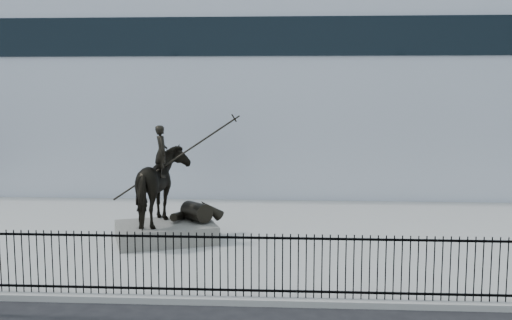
{
  "coord_description": "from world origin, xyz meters",
  "views": [
    {
      "loc": [
        0.35,
        -12.06,
        5.02
      ],
      "look_at": [
        -0.74,
        6.0,
        2.74
      ],
      "focal_mm": 42.0,
      "sensor_mm": 36.0,
      "label": 1
    }
  ],
  "objects": [
    {
      "name": "plaza",
      "position": [
        0.0,
        7.0,
        0.07
      ],
      "size": [
        30.0,
        12.0,
        0.15
      ],
      "primitive_type": "cube",
      "color": "#979895",
      "rests_on": "ground"
    },
    {
      "name": "building",
      "position": [
        0.0,
        20.0,
        4.5
      ],
      "size": [
        44.0,
        14.0,
        9.0
      ],
      "primitive_type": "cube",
      "color": "#B6BDC6",
      "rests_on": "ground"
    },
    {
      "name": "picket_fence",
      "position": [
        0.0,
        1.25,
        0.9
      ],
      "size": [
        22.1,
        0.1,
        1.5
      ],
      "color": "black",
      "rests_on": "plaza"
    },
    {
      "name": "statue_plinth",
      "position": [
        -3.57,
        6.03,
        0.43
      ],
      "size": [
        3.52,
        2.97,
        0.56
      ],
      "primitive_type": "cube",
      "rotation": [
        0.0,
        0.0,
        0.36
      ],
      "color": "#4F4E49",
      "rests_on": "plaza"
    },
    {
      "name": "equestrian_statue",
      "position": [
        -3.51,
        6.05,
        1.88
      ],
      "size": [
        3.6,
        2.92,
        3.24
      ],
      "rotation": [
        0.0,
        0.0,
        0.36
      ],
      "color": "black",
      "rests_on": "statue_plinth"
    }
  ]
}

